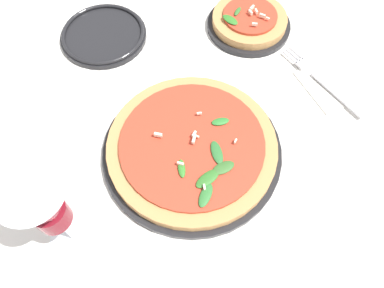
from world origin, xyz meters
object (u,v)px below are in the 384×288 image
pizza_arugula_main (192,148)px  wine_glass (45,208)px  fork (323,82)px  side_plate_white (103,35)px  pizza_personal_side (249,22)px

pizza_arugula_main → wine_glass: wine_glass is taller
pizza_arugula_main → fork: size_ratio=1.52×
pizza_arugula_main → side_plate_white: pizza_arugula_main is taller
pizza_arugula_main → side_plate_white: 0.33m
fork → side_plate_white: side_plate_white is taller
pizza_arugula_main → pizza_personal_side: size_ratio=1.75×
wine_glass → side_plate_white: 0.44m
pizza_arugula_main → wine_glass: bearing=84.2°
pizza_personal_side → wine_glass: wine_glass is taller
pizza_personal_side → side_plate_white: bearing=50.5°
pizza_arugula_main → side_plate_white: size_ratio=1.72×
pizza_personal_side → wine_glass: 0.56m
wine_glass → side_plate_white: (0.30, -0.30, -0.12)m
wine_glass → fork: wine_glass is taller
pizza_personal_side → fork: pizza_personal_side is taller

